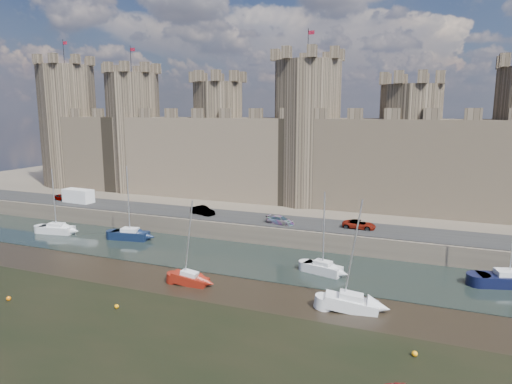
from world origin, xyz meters
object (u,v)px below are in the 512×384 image
(car_1, at_px, (203,211))
(sailboat_2, at_px, (323,268))
(sailboat_1, at_px, (130,234))
(sailboat_3, at_px, (509,279))
(van, at_px, (78,196))
(sailboat_4, at_px, (190,278))
(car_2, at_px, (280,220))
(car_0, at_px, (61,197))
(car_3, at_px, (359,225))
(sailboat_0, at_px, (56,229))
(sailboat_5, at_px, (351,303))

(car_1, height_order, sailboat_2, sailboat_2)
(car_1, xyz_separation_m, sailboat_1, (-7.20, -7.82, -2.36))
(sailboat_2, xyz_separation_m, sailboat_3, (18.56, 3.56, 0.06))
(van, xyz_separation_m, sailboat_4, (32.31, -19.18, -2.97))
(car_2, bearing_deg, van, 96.33)
(sailboat_2, height_order, sailboat_3, sailboat_3)
(van, bearing_deg, car_0, 177.58)
(car_3, bearing_deg, sailboat_2, 171.53)
(sailboat_0, relative_size, sailboat_4, 1.06)
(van, bearing_deg, sailboat_4, -26.97)
(van, distance_m, sailboat_0, 10.63)
(sailboat_5, bearing_deg, sailboat_4, 171.09)
(sailboat_4, bearing_deg, car_0, 149.43)
(car_2, height_order, van, van)
(car_2, height_order, sailboat_0, sailboat_0)
(car_2, height_order, sailboat_2, sailboat_2)
(van, bearing_deg, car_3, 4.26)
(car_0, relative_size, car_1, 0.79)
(car_2, xyz_separation_m, car_3, (10.33, 1.52, 0.03))
(car_1, height_order, sailboat_4, sailboat_4)
(sailboat_4, relative_size, sailboat_5, 0.87)
(car_0, height_order, car_2, car_2)
(car_0, bearing_deg, sailboat_0, -125.14)
(car_1, xyz_separation_m, van, (-23.51, 0.11, 0.49))
(van, distance_m, sailboat_5, 52.66)
(car_0, xyz_separation_m, sailboat_5, (53.14, -19.63, -2.30))
(car_3, height_order, sailboat_4, sailboat_4)
(car_1, height_order, car_3, car_1)
(car_1, height_order, sailboat_1, sailboat_1)
(car_2, distance_m, sailboat_5, 22.36)
(car_0, distance_m, sailboat_2, 49.95)
(sailboat_1, relative_size, sailboat_4, 1.15)
(sailboat_0, bearing_deg, sailboat_3, -7.35)
(car_2, xyz_separation_m, sailboat_0, (-31.73, -8.18, -2.31))
(car_1, height_order, sailboat_3, sailboat_3)
(sailboat_2, distance_m, sailboat_5, 9.32)
(car_2, bearing_deg, sailboat_0, 112.53)
(car_1, bearing_deg, car_3, -69.34)
(car_2, bearing_deg, car_0, 95.86)
(sailboat_1, relative_size, sailboat_3, 0.97)
(car_0, bearing_deg, sailboat_4, -104.50)
(sailboat_2, xyz_separation_m, sailboat_5, (4.58, -8.12, -0.01))
(sailboat_0, bearing_deg, sailboat_4, -28.55)
(sailboat_1, bearing_deg, car_1, 37.92)
(sailboat_3, height_order, sailboat_4, sailboat_3)
(sailboat_3, bearing_deg, sailboat_4, -175.55)
(sailboat_4, bearing_deg, car_1, 112.47)
(sailboat_1, xyz_separation_m, sailboat_3, (46.62, 0.43, 0.00))
(sailboat_5, bearing_deg, sailboat_1, 152.07)
(sailboat_5, bearing_deg, sailboat_2, 110.55)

